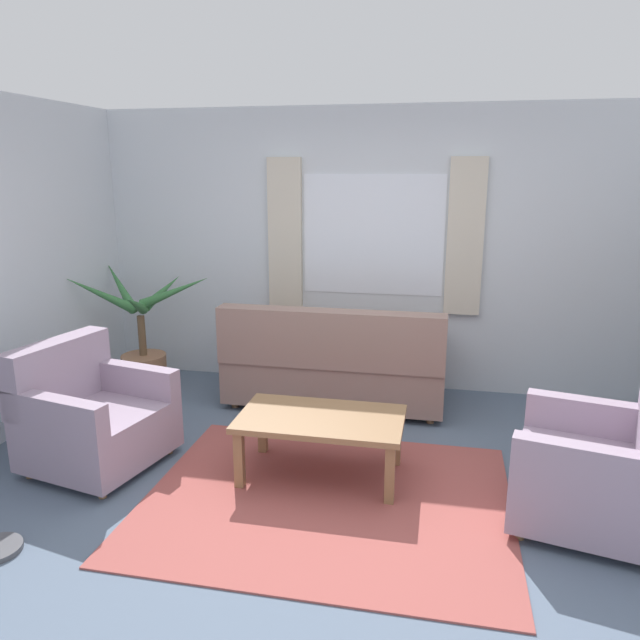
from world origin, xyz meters
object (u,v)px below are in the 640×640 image
(coffee_table, at_px, (321,424))
(potted_plant, at_px, (142,343))
(couch, at_px, (335,365))
(armchair_right, at_px, (601,469))
(armchair_left, at_px, (91,417))

(coffee_table, distance_m, potted_plant, 2.44)
(couch, bearing_deg, armchair_right, 140.58)
(armchair_right, xyz_separation_m, potted_plant, (-3.72, 1.60, 0.08))
(coffee_table, bearing_deg, potted_plant, 145.76)
(armchair_left, relative_size, armchair_right, 0.99)
(armchair_left, distance_m, armchair_right, 3.32)
(armchair_left, relative_size, potted_plant, 0.78)
(armchair_left, relative_size, coffee_table, 0.90)
(coffee_table, height_order, potted_plant, potted_plant)
(armchair_right, bearing_deg, armchair_left, -78.60)
(coffee_table, bearing_deg, armchair_right, -7.68)
(potted_plant, bearing_deg, coffee_table, -34.24)
(armchair_left, bearing_deg, armchair_right, -79.38)
(couch, height_order, armchair_left, couch)
(coffee_table, bearing_deg, armchair_left, -174.90)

